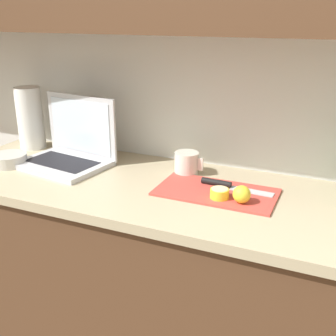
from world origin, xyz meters
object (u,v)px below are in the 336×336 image
Objects in this scene: lemon_half_cut at (220,193)px; bowl_white at (9,160)px; knife at (224,185)px; lemon_whole_beside at (242,194)px; cutting_board at (216,192)px; laptop at (70,148)px; paper_towel_roll at (30,118)px; measuring_cup at (187,163)px.

lemon_half_cut is 0.89m from bowl_white.
lemon_half_cut is (0.01, -0.10, 0.01)m from knife.
lemon_whole_beside is 0.97m from bowl_white.
knife reaches higher than cutting_board.
laptop is 0.76m from lemon_whole_beside.
lemon_whole_beside is at bearing -28.98° from cutting_board.
paper_towel_roll is at bearing 169.95° from cutting_board.
laptop is at bearing -177.96° from knife.
measuring_cup is (-0.27, 0.19, 0.01)m from lemon_whole_beside.
paper_towel_roll is at bearing 167.61° from laptop.
lemon_whole_beside reaches higher than cutting_board.
knife is (0.66, -0.01, -0.05)m from laptop.
laptop is 2.69× the size of bowl_white.
laptop is 0.32m from paper_towel_roll.
paper_towel_roll is (-0.94, 0.17, 0.14)m from cutting_board.
knife is 4.14× the size of lemon_half_cut.
laptop is 0.94× the size of cutting_board.
cutting_board is at bearing 118.36° from lemon_half_cut.
laptop is at bearing 171.43° from lemon_whole_beside.
lemon_whole_beside is (0.10, -0.06, 0.03)m from cutting_board.
lemon_whole_beside is (0.08, -0.01, 0.01)m from lemon_half_cut.
measuring_cup is at bearing 156.73° from knife.
knife is 0.20m from measuring_cup.
laptop is at bearing -20.78° from paper_towel_roll.
measuring_cup is (-0.16, 0.13, 0.04)m from cutting_board.
laptop reaches higher than cutting_board.
laptop reaches higher than knife.
cutting_board is 1.58× the size of knife.
lemon_half_cut reaches higher than knife.
laptop reaches higher than lemon_half_cut.
cutting_board is 0.87m from bowl_white.
knife is 0.14m from lemon_whole_beside.
paper_towel_roll is (-0.29, 0.11, 0.08)m from laptop.
measuring_cup is 0.78m from paper_towel_roll.
laptop is 6.16× the size of lemon_half_cut.
measuring_cup is at bearing 140.38° from cutting_board.
lemon_half_cut is 0.23× the size of paper_towel_roll.
lemon_whole_beside is at bearing -35.80° from measuring_cup.
laptop is 0.69m from lemon_half_cut.
bowl_white reaches higher than cutting_board.
bowl_white is (-0.22, -0.12, -0.04)m from laptop.
laptop is 0.49m from measuring_cup.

